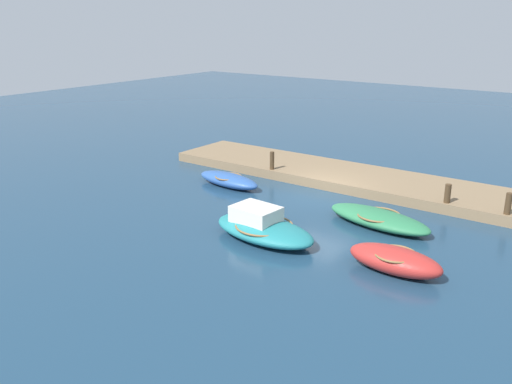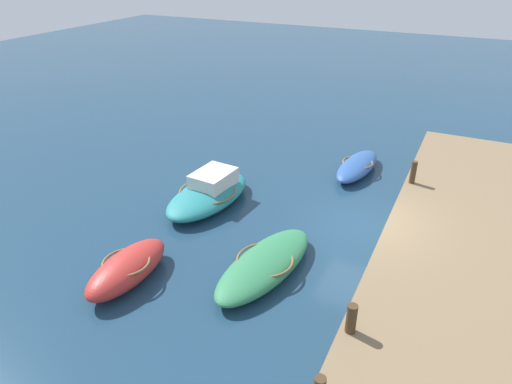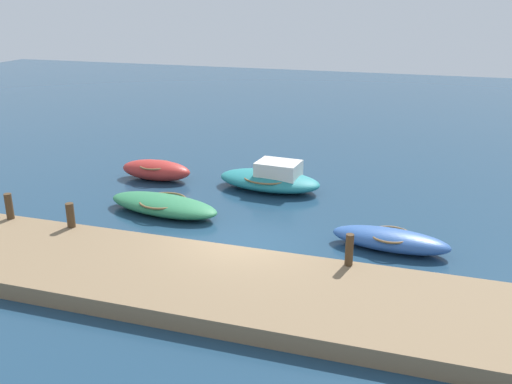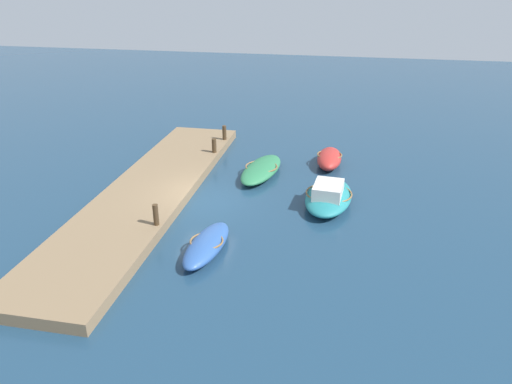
% 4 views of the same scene
% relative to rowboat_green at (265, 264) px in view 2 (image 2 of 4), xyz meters
% --- Properties ---
extents(ground_plane, '(84.00, 84.00, 0.00)m').
position_rel_rowboat_green_xyz_m(ground_plane, '(3.62, -1.96, -0.31)').
color(ground_plane, navy).
extents(dock_platform, '(18.71, 3.88, 0.45)m').
position_rel_rowboat_green_xyz_m(dock_platform, '(3.62, -4.64, -0.08)').
color(dock_platform, '#846B4C').
rests_on(dock_platform, ground_plane).
extents(rowboat_green, '(4.43, 2.20, 0.60)m').
position_rel_rowboat_green_xyz_m(rowboat_green, '(0.00, 0.00, 0.00)').
color(rowboat_green, '#2D7A4C').
rests_on(rowboat_green, ground_plane).
extents(motorboat_teal, '(4.24, 2.35, 1.16)m').
position_rel_rowboat_green_xyz_m(motorboat_teal, '(2.84, 3.59, 0.13)').
color(motorboat_teal, teal).
rests_on(motorboat_teal, ground_plane).
extents(dinghy_red, '(3.01, 1.36, 0.81)m').
position_rel_rowboat_green_xyz_m(dinghy_red, '(-1.99, 3.35, 0.11)').
color(dinghy_red, '#B72D28').
rests_on(dinghy_red, ground_plane).
extents(rowboat_blue, '(3.61, 1.53, 0.62)m').
position_rel_rowboat_green_xyz_m(rowboat_blue, '(7.79, -0.63, 0.01)').
color(rowboat_blue, '#2D569E').
rests_on(rowboat_blue, ground_plane).
extents(mooring_post_mid_west, '(0.25, 0.25, 0.77)m').
position_rel_rowboat_green_xyz_m(mooring_post_mid_west, '(-1.64, -2.95, 0.53)').
color(mooring_post_mid_west, '#47331E').
rests_on(mooring_post_mid_west, dock_platform).
extents(mooring_post_mid_east, '(0.22, 0.22, 0.88)m').
position_rel_rowboat_green_xyz_m(mooring_post_mid_east, '(6.90, -2.95, 0.58)').
color(mooring_post_mid_east, '#47331E').
rests_on(mooring_post_mid_east, dock_platform).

